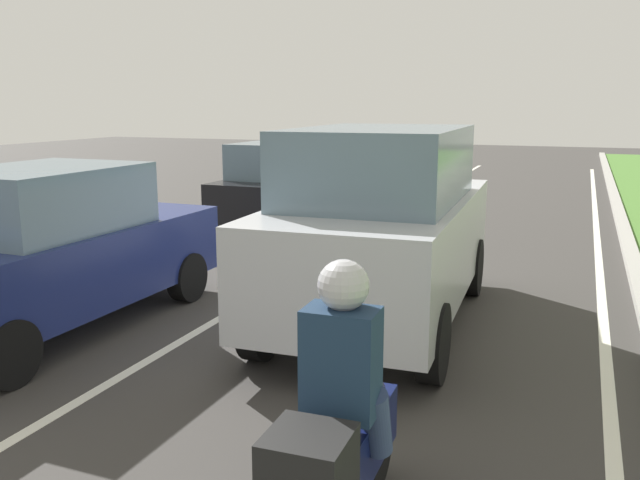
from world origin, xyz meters
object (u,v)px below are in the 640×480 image
object	(u,v)px
car_suv_ahead	(382,226)
car_hatchback_far	(284,187)
motorcycle	(340,467)
rider_person	(343,358)
car_sedan_left_lane	(51,250)

from	to	relation	value
car_suv_ahead	car_hatchback_far	xyz separation A→B (m)	(-3.46, 4.90, -0.28)
motorcycle	rider_person	xyz separation A→B (m)	(-0.00, 0.05, 0.62)
motorcycle	rider_person	world-z (taller)	rider_person
car_suv_ahead	car_hatchback_far	bearing A→B (deg)	122.99
car_suv_ahead	car_sedan_left_lane	bearing A→B (deg)	-158.18
car_hatchback_far	motorcycle	size ratio (longest dim) A/B	1.96
car_suv_ahead	rider_person	size ratio (longest dim) A/B	3.92
car_sedan_left_lane	motorcycle	size ratio (longest dim) A/B	2.27
car_suv_ahead	motorcycle	bearing A→B (deg)	-79.06
car_suv_ahead	motorcycle	world-z (taller)	car_suv_ahead
car_sedan_left_lane	car_hatchback_far	xyz separation A→B (m)	(-0.03, 6.43, -0.04)
car_sedan_left_lane	motorcycle	world-z (taller)	car_sedan_left_lane
car_sedan_left_lane	motorcycle	bearing A→B (deg)	-29.53
rider_person	motorcycle	bearing A→B (deg)	-88.56
motorcycle	rider_person	size ratio (longest dim) A/B	1.63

